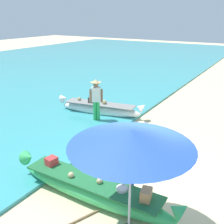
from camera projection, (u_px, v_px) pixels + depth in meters
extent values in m
plane|color=beige|center=(145.00, 182.00, 7.29)|extent=(80.00, 80.00, 0.00)
cube|color=teal|center=(19.00, 73.00, 20.65)|extent=(24.00, 56.00, 0.10)
ellipsoid|color=#38B760|center=(91.00, 190.00, 6.52)|extent=(4.29, 0.73, 0.52)
cone|color=#38B760|center=(176.00, 210.00, 5.42)|extent=(0.41, 0.41, 0.47)
cone|color=#38B760|center=(28.00, 157.00, 7.42)|extent=(0.41, 0.41, 0.47)
cube|color=#1E6435|center=(91.00, 181.00, 6.44)|extent=(3.61, 0.73, 0.04)
cube|color=#B73333|center=(51.00, 161.00, 7.10)|extent=(0.28, 0.32, 0.23)
sphere|color=tan|center=(71.00, 175.00, 6.56)|extent=(0.15, 0.15, 0.15)
sphere|color=tan|center=(99.00, 181.00, 6.33)|extent=(0.14, 0.14, 0.14)
cylinder|color=silver|center=(122.00, 189.00, 6.07)|extent=(0.27, 0.27, 0.10)
cube|color=#9E754C|center=(146.00, 195.00, 5.73)|extent=(0.27, 0.35, 0.28)
ellipsoid|color=white|center=(100.00, 109.00, 12.08)|extent=(3.81, 1.32, 0.52)
cone|color=white|center=(140.00, 108.00, 11.36)|extent=(0.46, 0.46, 0.47)
cone|color=white|center=(64.00, 98.00, 12.59)|extent=(0.46, 0.46, 0.47)
cube|color=gray|center=(100.00, 104.00, 11.99)|extent=(3.22, 1.22, 0.04)
sphere|color=tan|center=(79.00, 99.00, 12.43)|extent=(0.17, 0.17, 0.17)
cube|color=#424247|center=(91.00, 100.00, 12.09)|extent=(0.30, 0.31, 0.27)
sphere|color=tan|center=(104.00, 102.00, 11.91)|extent=(0.20, 0.20, 0.20)
cylinder|color=green|center=(98.00, 112.00, 11.22)|extent=(0.14, 0.14, 0.91)
cylinder|color=green|center=(95.00, 112.00, 11.21)|extent=(0.14, 0.14, 0.91)
cube|color=silver|center=(96.00, 94.00, 10.96)|extent=(0.42, 0.38, 0.60)
cylinder|color=brown|center=(102.00, 96.00, 10.96)|extent=(0.18, 0.22, 0.55)
cylinder|color=brown|center=(90.00, 96.00, 10.95)|extent=(0.18, 0.22, 0.55)
sphere|color=brown|center=(96.00, 84.00, 10.81)|extent=(0.22, 0.22, 0.22)
cylinder|color=tan|center=(96.00, 82.00, 10.78)|extent=(0.44, 0.44, 0.02)
cone|color=tan|center=(96.00, 81.00, 10.76)|extent=(0.26, 0.26, 0.12)
cylinder|color=#3D5BA8|center=(126.00, 182.00, 6.58)|extent=(0.14, 0.14, 0.86)
cylinder|color=#3D5BA8|center=(131.00, 181.00, 6.61)|extent=(0.14, 0.14, 0.86)
cube|color=tan|center=(129.00, 156.00, 6.36)|extent=(0.41, 0.41, 0.55)
cylinder|color=tan|center=(120.00, 158.00, 6.35)|extent=(0.20, 0.20, 0.50)
cylinder|color=tan|center=(138.00, 156.00, 6.44)|extent=(0.20, 0.20, 0.50)
sphere|color=tan|center=(130.00, 141.00, 6.22)|extent=(0.22, 0.22, 0.22)
cylinder|color=#B7B7BC|center=(130.00, 185.00, 5.23)|extent=(0.05, 0.05, 2.30)
cone|color=blue|center=(131.00, 138.00, 4.89)|extent=(2.37, 2.37, 0.31)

